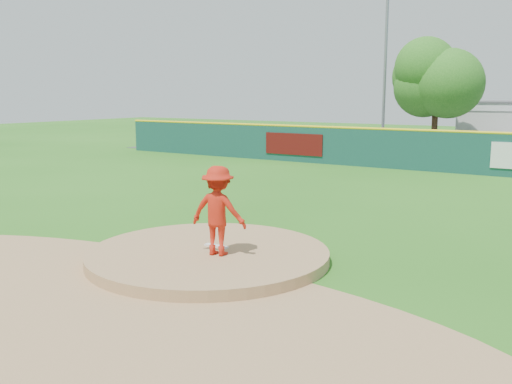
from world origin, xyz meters
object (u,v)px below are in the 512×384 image
Objects in this scene: van at (431,149)px; deciduous_tree at (437,81)px; playground_slide at (241,136)px; pitcher at (218,211)px; light_pole_left at (385,59)px.

deciduous_tree is (-0.51, 2.20, 3.90)m from van.
van is 1.62× the size of playground_slide.
playground_slide is at bearing -67.16° from pitcher.
playground_slide is 11.22m from light_pole_left.
deciduous_tree is at bearing -26.57° from light_pole_left.
playground_slide is at bearing -174.26° from deciduous_tree.
deciduous_tree is 0.67× the size of light_pole_left.
pitcher is 0.18× the size of light_pole_left.
deciduous_tree is at bearing -95.14° from pitcher.
deciduous_tree is at bearing 5.74° from playground_slide.
deciduous_tree is 4.72m from light_pole_left.
pitcher is 28.33m from light_pole_left.
van is 8.19m from light_pole_left.
pitcher is 0.27× the size of deciduous_tree.
light_pole_left is (-4.00, 2.00, 1.50)m from deciduous_tree.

